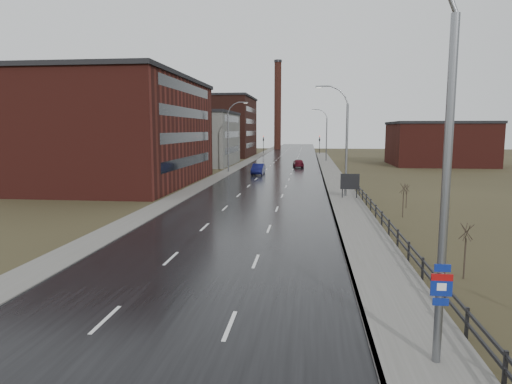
% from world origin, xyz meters
% --- Properties ---
extents(road, '(14.00, 300.00, 0.06)m').
position_xyz_m(road, '(0.00, 60.00, 0.03)').
color(road, black).
rests_on(road, ground).
extents(sidewalk_right, '(3.20, 180.00, 0.18)m').
position_xyz_m(sidewalk_right, '(8.60, 35.00, 0.09)').
color(sidewalk_right, '#595651').
rests_on(sidewalk_right, ground).
extents(curb_right, '(0.16, 180.00, 0.18)m').
position_xyz_m(curb_right, '(7.08, 35.00, 0.09)').
color(curb_right, slate).
rests_on(curb_right, ground).
extents(sidewalk_left, '(2.40, 260.00, 0.12)m').
position_xyz_m(sidewalk_left, '(-8.20, 60.00, 0.06)').
color(sidewalk_left, '#595651').
rests_on(sidewalk_left, ground).
extents(warehouse_near, '(22.44, 28.56, 13.50)m').
position_xyz_m(warehouse_near, '(-20.99, 45.00, 6.76)').
color(warehouse_near, '#471914').
rests_on(warehouse_near, ground).
extents(warehouse_mid, '(16.32, 20.40, 10.50)m').
position_xyz_m(warehouse_mid, '(-17.99, 78.00, 5.26)').
color(warehouse_mid, slate).
rests_on(warehouse_mid, ground).
extents(warehouse_far, '(26.52, 24.48, 15.50)m').
position_xyz_m(warehouse_far, '(-22.99, 108.00, 7.76)').
color(warehouse_far, '#331611').
rests_on(warehouse_far, ground).
extents(building_right, '(18.36, 16.32, 8.50)m').
position_xyz_m(building_right, '(30.30, 82.00, 4.26)').
color(building_right, '#471914').
rests_on(building_right, ground).
extents(smokestack, '(2.70, 2.70, 30.70)m').
position_xyz_m(smokestack, '(-6.00, 150.00, 15.50)').
color(smokestack, '#331611').
rests_on(smokestack, ground).
extents(streetlight_main, '(3.91, 0.29, 12.11)m').
position_xyz_m(streetlight_main, '(8.47, 2.00, 6.06)').
color(streetlight_main, slate).
rests_on(streetlight_main, ground).
extents(streetlight_right_mid, '(3.36, 0.28, 11.35)m').
position_xyz_m(streetlight_right_mid, '(8.50, 36.00, 5.84)').
color(streetlight_right_mid, slate).
rests_on(streetlight_right_mid, ground).
extents(streetlight_left, '(3.36, 0.28, 11.35)m').
position_xyz_m(streetlight_left, '(-7.70, 62.00, 5.84)').
color(streetlight_left, slate).
rests_on(streetlight_left, ground).
extents(streetlight_right_far, '(3.36, 0.28, 11.35)m').
position_xyz_m(streetlight_right_far, '(8.50, 90.00, 5.84)').
color(streetlight_right_far, slate).
rests_on(streetlight_right_far, ground).
extents(guardrail, '(0.10, 53.05, 1.10)m').
position_xyz_m(guardrail, '(10.30, 18.31, 0.71)').
color(guardrail, black).
rests_on(guardrail, ground).
extents(shrub_c, '(0.62, 0.65, 2.63)m').
position_xyz_m(shrub_c, '(12.30, 10.49, 1.40)').
color(shrub_c, '#382D23').
rests_on(shrub_c, ground).
extents(shrub_d, '(0.52, 0.55, 2.20)m').
position_xyz_m(shrub_d, '(13.40, 17.64, 1.17)').
color(shrub_d, '#382D23').
rests_on(shrub_d, ground).
extents(shrub_e, '(0.64, 0.68, 2.72)m').
position_xyz_m(shrub_e, '(12.50, 25.68, 1.44)').
color(shrub_e, '#382D23').
rests_on(shrub_e, ground).
extents(shrub_f, '(0.49, 0.52, 2.07)m').
position_xyz_m(shrub_f, '(13.68, 30.17, 1.10)').
color(shrub_f, '#382D23').
rests_on(shrub_f, ground).
extents(billboard, '(1.86, 0.17, 2.60)m').
position_xyz_m(billboard, '(9.10, 34.64, 1.73)').
color(billboard, black).
rests_on(billboard, ground).
extents(traffic_light_left, '(0.58, 2.73, 5.30)m').
position_xyz_m(traffic_light_left, '(-8.00, 120.00, 4.60)').
color(traffic_light_left, black).
rests_on(traffic_light_left, ground).
extents(traffic_light_right, '(0.58, 2.73, 5.30)m').
position_xyz_m(traffic_light_right, '(8.00, 120.00, 4.60)').
color(traffic_light_right, black).
rests_on(traffic_light_right, ground).
extents(car_near, '(1.81, 5.01, 1.64)m').
position_xyz_m(car_near, '(-2.74, 58.91, 0.82)').
color(car_near, '#0D0F41').
rests_on(car_near, ground).
extents(car_far, '(2.29, 4.74, 1.56)m').
position_xyz_m(car_far, '(3.14, 72.86, 0.78)').
color(car_far, '#4E0D18').
rests_on(car_far, ground).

